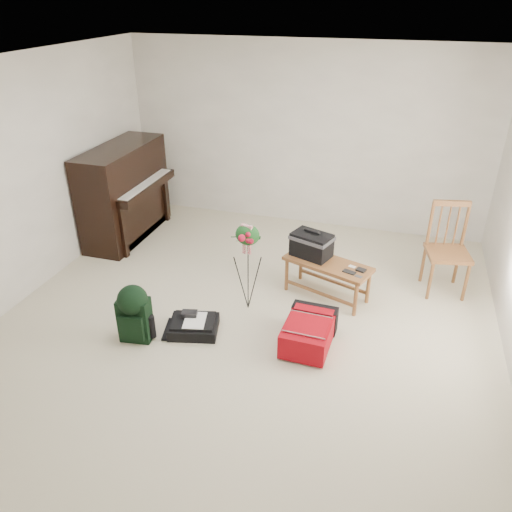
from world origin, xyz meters
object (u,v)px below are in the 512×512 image
(flower_stand, at_px, (248,268))
(black_duffel, at_px, (194,326))
(piano, at_px, (125,194))
(red_suitcase, at_px, (310,329))
(dining_chair, at_px, (448,250))
(bench, at_px, (314,252))
(green_backpack, at_px, (134,311))

(flower_stand, bearing_deg, black_duffel, -111.19)
(piano, bearing_deg, red_suitcase, -29.62)
(piano, relative_size, flower_stand, 1.47)
(dining_chair, bearing_deg, bench, -171.48)
(piano, distance_m, black_duffel, 2.56)
(green_backpack, height_order, flower_stand, flower_stand)
(bench, xyz_separation_m, flower_stand, (-0.60, -0.49, -0.02))
(red_suitcase, distance_m, black_duffel, 1.16)
(dining_chair, bearing_deg, red_suitcase, -143.75)
(bench, bearing_deg, dining_chair, 39.97)
(black_duffel, xyz_separation_m, flower_stand, (0.39, 0.56, 0.42))
(piano, bearing_deg, bench, -15.52)
(piano, distance_m, dining_chair, 4.14)
(black_duffel, relative_size, flower_stand, 0.54)
(bench, xyz_separation_m, dining_chair, (1.40, 0.52, -0.02))
(bench, height_order, green_backpack, bench)
(flower_stand, bearing_deg, dining_chair, 40.39)
(piano, height_order, flower_stand, piano)
(piano, distance_m, red_suitcase, 3.34)
(green_backpack, bearing_deg, red_suitcase, 7.74)
(bench, xyz_separation_m, red_suitcase, (0.14, -0.88, -0.37))
(flower_stand, bearing_deg, red_suitcase, -13.62)
(piano, xyz_separation_m, bench, (2.73, -0.76, -0.08))
(dining_chair, bearing_deg, green_backpack, -159.23)
(red_suitcase, distance_m, green_backpack, 1.70)
(piano, bearing_deg, black_duffel, -46.26)
(piano, bearing_deg, flower_stand, -30.42)
(piano, relative_size, red_suitcase, 2.27)
(bench, bearing_deg, piano, -175.86)
(black_duffel, bearing_deg, green_backpack, -164.90)
(dining_chair, xyz_separation_m, green_backpack, (-2.88, -1.84, -0.17))
(black_duffel, bearing_deg, bench, 32.99)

